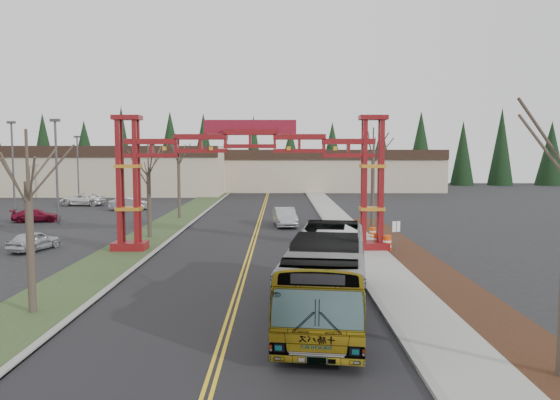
{
  "coord_description": "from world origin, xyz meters",
  "views": [
    {
      "loc": [
        1.95,
        -17.7,
        6.45
      ],
      "look_at": [
        1.94,
        14.81,
        3.65
      ],
      "focal_mm": 35.0,
      "sensor_mm": 36.0,
      "label": 1
    }
  ],
  "objects_px": {
    "silver_sedan": "(285,217)",
    "bare_tree_median_near": "(28,183)",
    "transit_bus": "(327,275)",
    "barrel_mid": "(378,241)",
    "light_pole_far": "(78,164)",
    "barrel_south": "(387,244)",
    "parked_car_mid_a": "(36,215)",
    "parked_car_far_b": "(82,199)",
    "street_sign": "(396,232)",
    "retail_building_west": "(86,169)",
    "retail_building_east": "(325,170)",
    "bare_tree_right_far": "(373,153)",
    "light_pole_near": "(56,164)",
    "light_pole_mid": "(13,159)",
    "bare_tree_median_far": "(178,156)",
    "parked_car_near_a": "(34,241)",
    "parked_car_far_a": "(129,204)",
    "gateway_arch": "(250,160)",
    "barrel_north": "(373,233)",
    "bare_tree_median_mid": "(148,173)"
  },
  "relations": [
    {
      "from": "light_pole_mid",
      "to": "parked_car_far_a",
      "type": "bearing_deg",
      "value": -0.78
    },
    {
      "from": "light_pole_far",
      "to": "barrel_north",
      "type": "distance_m",
      "value": 46.35
    },
    {
      "from": "silver_sedan",
      "to": "barrel_north",
      "type": "height_order",
      "value": "silver_sedan"
    },
    {
      "from": "bare_tree_median_mid",
      "to": "street_sign",
      "type": "relative_size",
      "value": 3.03
    },
    {
      "from": "barrel_north",
      "to": "light_pole_near",
      "type": "bearing_deg",
      "value": 162.14
    },
    {
      "from": "bare_tree_median_far",
      "to": "light_pole_mid",
      "type": "relative_size",
      "value": 0.82
    },
    {
      "from": "parked_car_mid_a",
      "to": "parked_car_near_a",
      "type": "bearing_deg",
      "value": -169.0
    },
    {
      "from": "transit_bus",
      "to": "street_sign",
      "type": "height_order",
      "value": "transit_bus"
    },
    {
      "from": "bare_tree_median_near",
      "to": "light_pole_near",
      "type": "bearing_deg",
      "value": 110.24
    },
    {
      "from": "barrel_south",
      "to": "street_sign",
      "type": "bearing_deg",
      "value": -89.28
    },
    {
      "from": "parked_car_far_a",
      "to": "barrel_mid",
      "type": "bearing_deg",
      "value": -153.38
    },
    {
      "from": "light_pole_far",
      "to": "barrel_south",
      "type": "height_order",
      "value": "light_pole_far"
    },
    {
      "from": "gateway_arch",
      "to": "barrel_south",
      "type": "distance_m",
      "value": 10.47
    },
    {
      "from": "gateway_arch",
      "to": "parked_car_near_a",
      "type": "bearing_deg",
      "value": 180.0
    },
    {
      "from": "transit_bus",
      "to": "barrel_mid",
      "type": "height_order",
      "value": "transit_bus"
    },
    {
      "from": "light_pole_near",
      "to": "retail_building_west",
      "type": "bearing_deg",
      "value": 106.2
    },
    {
      "from": "light_pole_near",
      "to": "barrel_south",
      "type": "distance_m",
      "value": 31.1
    },
    {
      "from": "parked_car_mid_a",
      "to": "parked_car_far_b",
      "type": "distance_m",
      "value": 16.06
    },
    {
      "from": "light_pole_far",
      "to": "barrel_mid",
      "type": "height_order",
      "value": "light_pole_far"
    },
    {
      "from": "bare_tree_right_far",
      "to": "light_pole_near",
      "type": "height_order",
      "value": "light_pole_near"
    },
    {
      "from": "parked_car_near_a",
      "to": "parked_car_far_b",
      "type": "relative_size",
      "value": 0.71
    },
    {
      "from": "bare_tree_median_far",
      "to": "barrel_mid",
      "type": "distance_m",
      "value": 24.45
    },
    {
      "from": "silver_sedan",
      "to": "bare_tree_median_near",
      "type": "bearing_deg",
      "value": -117.99
    },
    {
      "from": "street_sign",
      "to": "barrel_north",
      "type": "xyz_separation_m",
      "value": [
        -0.05,
        7.98,
        -1.25
      ]
    },
    {
      "from": "retail_building_west",
      "to": "retail_building_east",
      "type": "relative_size",
      "value": 1.21
    },
    {
      "from": "bare_tree_right_far",
      "to": "retail_building_west",
      "type": "bearing_deg",
      "value": 133.34
    },
    {
      "from": "barrel_south",
      "to": "bare_tree_right_far",
      "type": "bearing_deg",
      "value": 84.95
    },
    {
      "from": "bare_tree_median_near",
      "to": "parked_car_far_b",
      "type": "bearing_deg",
      "value": 107.62
    },
    {
      "from": "parked_car_near_a",
      "to": "light_pole_near",
      "type": "xyz_separation_m",
      "value": [
        -3.96,
        13.73,
        4.85
      ]
    },
    {
      "from": "parked_car_far_b",
      "to": "street_sign",
      "type": "distance_m",
      "value": 46.43
    },
    {
      "from": "gateway_arch",
      "to": "street_sign",
      "type": "distance_m",
      "value": 10.4
    },
    {
      "from": "parked_car_far_b",
      "to": "bare_tree_right_far",
      "type": "bearing_deg",
      "value": 66.52
    },
    {
      "from": "parked_car_far_a",
      "to": "street_sign",
      "type": "bearing_deg",
      "value": -156.76
    },
    {
      "from": "retail_building_west",
      "to": "parked_car_near_a",
      "type": "bearing_deg",
      "value": -73.83
    },
    {
      "from": "transit_bus",
      "to": "silver_sedan",
      "type": "distance_m",
      "value": 26.64
    },
    {
      "from": "bare_tree_right_far",
      "to": "light_pole_mid",
      "type": "height_order",
      "value": "light_pole_mid"
    },
    {
      "from": "parked_car_far_a",
      "to": "barrel_north",
      "type": "height_order",
      "value": "parked_car_far_a"
    },
    {
      "from": "silver_sedan",
      "to": "bare_tree_right_far",
      "type": "xyz_separation_m",
      "value": [
        7.62,
        -0.5,
        5.66
      ]
    },
    {
      "from": "parked_car_near_a",
      "to": "light_pole_far",
      "type": "height_order",
      "value": "light_pole_far"
    },
    {
      "from": "parked_car_far_a",
      "to": "light_pole_near",
      "type": "distance_m",
      "value": 13.43
    },
    {
      "from": "transit_bus",
      "to": "parked_car_far_a",
      "type": "distance_m",
      "value": 44.66
    },
    {
      "from": "light_pole_mid",
      "to": "light_pole_far",
      "type": "xyz_separation_m",
      "value": [
        3.5,
        10.36,
        -0.76
      ]
    },
    {
      "from": "light_pole_near",
      "to": "barrel_mid",
      "type": "height_order",
      "value": "light_pole_near"
    },
    {
      "from": "retail_building_west",
      "to": "bare_tree_median_near",
      "type": "xyz_separation_m",
      "value": [
        22.0,
        -68.2,
        1.53
      ]
    },
    {
      "from": "retail_building_west",
      "to": "barrel_south",
      "type": "relative_size",
      "value": 42.4
    },
    {
      "from": "parked_car_far_b",
      "to": "bare_tree_median_far",
      "type": "distance_m",
      "value": 20.4
    },
    {
      "from": "parked_car_mid_a",
      "to": "barrel_north",
      "type": "relative_size",
      "value": 4.87
    },
    {
      "from": "parked_car_far_b",
      "to": "bare_tree_median_far",
      "type": "bearing_deg",
      "value": 54.8
    },
    {
      "from": "parked_car_near_a",
      "to": "parked_car_mid_a",
      "type": "xyz_separation_m",
      "value": [
        -6.63,
        15.16,
        -0.04
      ]
    },
    {
      "from": "parked_car_far_a",
      "to": "barrel_north",
      "type": "relative_size",
      "value": 5.08
    }
  ]
}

